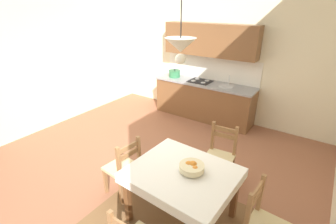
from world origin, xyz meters
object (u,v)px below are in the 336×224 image
object	(u,v)px
dining_table	(182,180)
dining_chair_tv_side	(124,168)
dining_chair_kitchen_side	(220,156)
pendant_lamp	(181,46)
kitchen_cabinetry	(205,84)
fruit_bowl	(192,167)

from	to	relation	value
dining_table	dining_chair_tv_side	size ratio (longest dim) A/B	1.37
dining_chair_kitchen_side	pendant_lamp	distance (m)	1.98
kitchen_cabinetry	dining_chair_kitchen_side	distance (m)	2.44
dining_chair_tv_side	dining_chair_kitchen_side	world-z (taller)	same
pendant_lamp	dining_table	bearing A→B (deg)	-36.33
kitchen_cabinetry	fruit_bowl	size ratio (longest dim) A/B	8.03
kitchen_cabinetry	dining_chair_kitchen_side	size ratio (longest dim) A/B	2.59
fruit_bowl	dining_table	bearing A→B (deg)	-145.79
kitchen_cabinetry	pendant_lamp	distance (m)	3.40
dining_table	fruit_bowl	xyz separation A→B (m)	(0.09, 0.06, 0.19)
fruit_bowl	pendant_lamp	distance (m)	1.40
fruit_bowl	pendant_lamp	size ratio (longest dim) A/B	0.37
dining_chair_tv_side	dining_chair_kitchen_side	xyz separation A→B (m)	(1.01, 1.06, 0.00)
dining_table	dining_chair_kitchen_side	world-z (taller)	dining_chair_kitchen_side
dining_chair_kitchen_side	fruit_bowl	size ratio (longest dim) A/B	3.10
dining_chair_kitchen_side	fruit_bowl	xyz separation A→B (m)	(0.02, -0.92, 0.37)
dining_chair_tv_side	pendant_lamp	xyz separation A→B (m)	(0.82, 0.16, 1.75)
kitchen_cabinetry	dining_chair_tv_side	bearing A→B (deg)	-84.47
pendant_lamp	dining_chair_kitchen_side	bearing A→B (deg)	78.07
kitchen_cabinetry	dining_chair_kitchen_side	bearing A→B (deg)	-57.18
pendant_lamp	kitchen_cabinetry	bearing A→B (deg)	110.88
kitchen_cabinetry	fruit_bowl	world-z (taller)	kitchen_cabinetry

